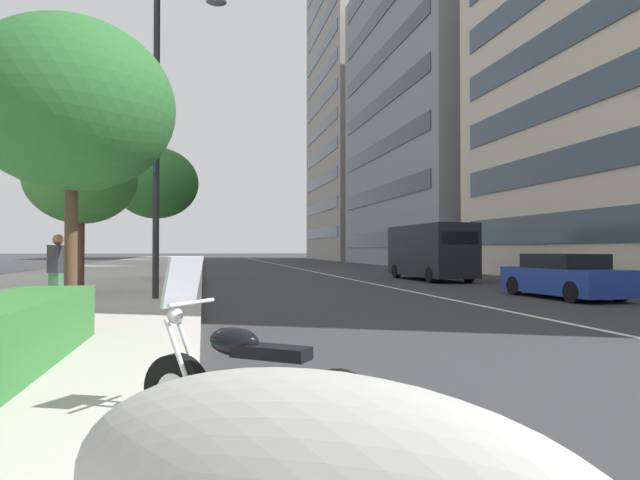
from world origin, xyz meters
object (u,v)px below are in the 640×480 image
object	(u,v)px
car_lead_in_lane	(563,277)
street_tree_by_lamp_post	(156,183)
delivery_van_ahead	(430,251)
street_tree_mid_sidewalk	(72,106)
motorcycle_under_tarp	(247,384)
street_lamp_with_banners	(166,118)
street_tree_near_plaza_corner	(81,178)
pedestrian_on_plaza	(58,273)

from	to	relation	value
car_lead_in_lane	street_tree_by_lamp_post	world-z (taller)	street_tree_by_lamp_post
delivery_van_ahead	street_tree_mid_sidewalk	bearing A→B (deg)	136.06
motorcycle_under_tarp	street_tree_by_lamp_post	xyz separation A→B (m)	(21.34, 2.51, 4.16)
motorcycle_under_tarp	street_tree_mid_sidewalk	xyz separation A→B (m)	(5.96, 2.68, 3.68)
street_lamp_with_banners	street_tree_mid_sidewalk	xyz separation A→B (m)	(-5.26, 1.28, -1.12)
motorcycle_under_tarp	car_lead_in_lane	distance (m)	14.83
car_lead_in_lane	street_tree_near_plaza_corner	bearing A→B (deg)	75.88
street_tree_mid_sidewalk	street_tree_near_plaza_corner	bearing A→B (deg)	10.61
car_lead_in_lane	street_tree_mid_sidewalk	xyz separation A→B (m)	(-4.34, 13.35, 3.45)
street_tree_near_plaza_corner	motorcycle_under_tarp	bearing A→B (deg)	-163.15
street_lamp_with_banners	street_tree_near_plaza_corner	world-z (taller)	street_lamp_with_banners
motorcycle_under_tarp	street_tree_by_lamp_post	world-z (taller)	street_tree_by_lamp_post
car_lead_in_lane	pedestrian_on_plaza	xyz separation A→B (m)	(-2.11, 14.11, 0.35)
delivery_van_ahead	street_tree_near_plaza_corner	size ratio (longest dim) A/B	1.23
pedestrian_on_plaza	motorcycle_under_tarp	bearing A→B (deg)	132.40
street_tree_mid_sidewalk	pedestrian_on_plaza	xyz separation A→B (m)	(2.23, 0.76, -3.10)
street_lamp_with_banners	pedestrian_on_plaza	xyz separation A→B (m)	(-3.03, 2.05, -4.22)
street_lamp_with_banners	street_tree_mid_sidewalk	world-z (taller)	street_lamp_with_banners
delivery_van_ahead	motorcycle_under_tarp	bearing A→B (deg)	151.33
motorcycle_under_tarp	delivery_van_ahead	distance (m)	22.90
car_lead_in_lane	street_tree_near_plaza_corner	xyz separation A→B (m)	(3.22, 14.76, 3.09)
car_lead_in_lane	delivery_van_ahead	world-z (taller)	delivery_van_ahead
motorcycle_under_tarp	car_lead_in_lane	xyz separation A→B (m)	(10.30, -10.67, 0.23)
motorcycle_under_tarp	pedestrian_on_plaza	distance (m)	8.90
street_tree_mid_sidewalk	street_tree_near_plaza_corner	world-z (taller)	street_tree_mid_sidewalk
car_lead_in_lane	street_tree_by_lamp_post	xyz separation A→B (m)	(11.04, 13.18, 3.93)
motorcycle_under_tarp	street_tree_near_plaza_corner	distance (m)	14.51
delivery_van_ahead	street_tree_mid_sidewalk	size ratio (longest dim) A/B	1.13
street_tree_mid_sidewalk	street_tree_by_lamp_post	world-z (taller)	street_tree_by_lamp_post
street_tree_by_lamp_post	delivery_van_ahead	bearing A→B (deg)	-94.73
motorcycle_under_tarp	car_lead_in_lane	size ratio (longest dim) A/B	0.42
motorcycle_under_tarp	delivery_van_ahead	bearing A→B (deg)	-81.31
delivery_van_ahead	street_tree_near_plaza_corner	distance (m)	16.35
street_lamp_with_banners	pedestrian_on_plaza	world-z (taller)	street_lamp_with_banners
car_lead_in_lane	street_tree_near_plaza_corner	world-z (taller)	street_tree_near_plaza_corner
street_lamp_with_banners	street_tree_mid_sidewalk	distance (m)	5.53
street_lamp_with_banners	street_tree_by_lamp_post	size ratio (longest dim) A/B	1.43
delivery_van_ahead	street_lamp_with_banners	xyz separation A→B (m)	(-9.03, 12.03, 3.78)
motorcycle_under_tarp	car_lead_in_lane	bearing A→B (deg)	-99.61
motorcycle_under_tarp	pedestrian_on_plaza	bearing A→B (deg)	-30.83
street_tree_by_lamp_post	motorcycle_under_tarp	bearing A→B (deg)	-173.30
street_tree_mid_sidewalk	pedestrian_on_plaza	bearing A→B (deg)	18.87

